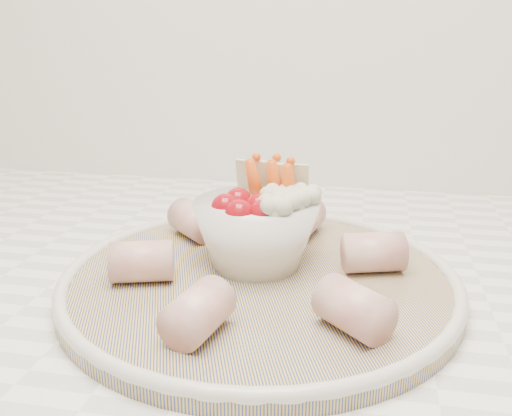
# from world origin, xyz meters

# --- Properties ---
(serving_platter) EXTENTS (0.46, 0.46, 0.02)m
(serving_platter) POSITION_xyz_m (-0.15, 1.40, 0.93)
(serving_platter) COLOR navy
(serving_platter) RESTS_ON kitchen_counter
(veggie_bowl) EXTENTS (0.12, 0.12, 0.10)m
(veggie_bowl) POSITION_xyz_m (-0.15, 1.42, 0.97)
(veggie_bowl) COLOR white
(veggie_bowl) RESTS_ON serving_platter
(cured_meat_rolls) EXTENTS (0.26, 0.28, 0.04)m
(cured_meat_rolls) POSITION_xyz_m (-0.15, 1.40, 0.95)
(cured_meat_rolls) COLOR #BB5A55
(cured_meat_rolls) RESTS_ON serving_platter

